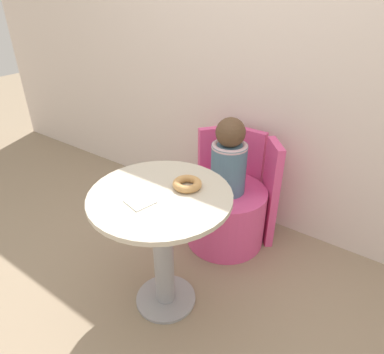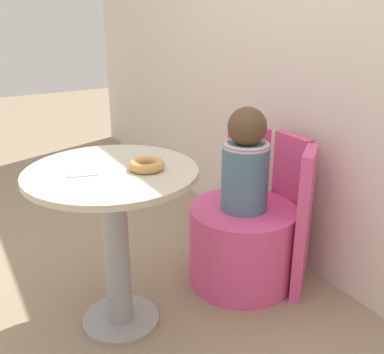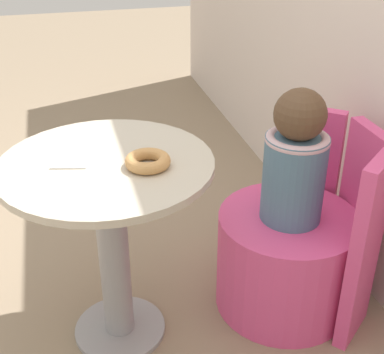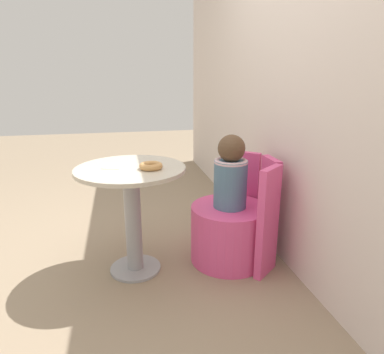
{
  "view_description": "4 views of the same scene",
  "coord_description": "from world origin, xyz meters",
  "px_view_note": "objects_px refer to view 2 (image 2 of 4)",
  "views": [
    {
      "loc": [
        0.83,
        -0.95,
        1.59
      ],
      "look_at": [
        -0.11,
        0.37,
        0.66
      ],
      "focal_mm": 32.0,
      "sensor_mm": 36.0,
      "label": 1
    },
    {
      "loc": [
        1.52,
        -0.48,
        1.32
      ],
      "look_at": [
        -0.04,
        0.41,
        0.64
      ],
      "focal_mm": 42.0,
      "sensor_mm": 36.0,
      "label": 2
    },
    {
      "loc": [
        1.44,
        -0.05,
        1.49
      ],
      "look_at": [
        -0.13,
        0.36,
        0.59
      ],
      "focal_mm": 50.0,
      "sensor_mm": 36.0,
      "label": 3
    },
    {
      "loc": [
        2.01,
        0.01,
        1.27
      ],
      "look_at": [
        -0.04,
        0.45,
        0.64
      ],
      "focal_mm": 32.0,
      "sensor_mm": 36.0,
      "label": 4
    }
  ],
  "objects_px": {
    "child_figure": "(246,162)",
    "tub_chair": "(242,244)",
    "round_table": "(114,217)",
    "donut": "(147,165)"
  },
  "relations": [
    {
      "from": "child_figure",
      "to": "tub_chair",
      "type": "bearing_deg",
      "value": 93.58
    },
    {
      "from": "round_table",
      "to": "child_figure",
      "type": "relative_size",
      "value": 1.45
    },
    {
      "from": "tub_chair",
      "to": "donut",
      "type": "height_order",
      "value": "donut"
    },
    {
      "from": "tub_chair",
      "to": "child_figure",
      "type": "height_order",
      "value": "child_figure"
    },
    {
      "from": "tub_chair",
      "to": "child_figure",
      "type": "distance_m",
      "value": 0.44
    },
    {
      "from": "child_figure",
      "to": "donut",
      "type": "xyz_separation_m",
      "value": [
        0.07,
        -0.53,
        0.1
      ]
    },
    {
      "from": "round_table",
      "to": "tub_chair",
      "type": "relative_size",
      "value": 1.36
    },
    {
      "from": "child_figure",
      "to": "round_table",
      "type": "bearing_deg",
      "value": -89.95
    },
    {
      "from": "round_table",
      "to": "donut",
      "type": "relative_size",
      "value": 5.05
    },
    {
      "from": "round_table",
      "to": "child_figure",
      "type": "xyz_separation_m",
      "value": [
        -0.0,
        0.66,
        0.12
      ]
    }
  ]
}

